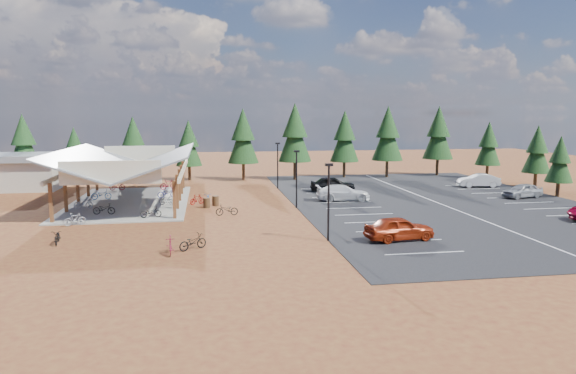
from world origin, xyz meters
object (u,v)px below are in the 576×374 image
at_px(car_4, 333,184).
at_px(car_8, 522,191).
at_px(bike_0, 104,209).
at_px(bike_2, 101,194).
at_px(car_9, 478,180).
at_px(bike_4, 151,212).
at_px(bike_14, 208,198).
at_px(bike_12, 193,242).
at_px(outbuilding, 12,171).
at_px(bike_15, 197,199).
at_px(car_3, 343,193).
at_px(lamp_post_2, 278,162).
at_px(car_0, 399,228).
at_px(lamp_post_0, 329,196).
at_px(bike_9, 75,219).
at_px(bike_3, 117,186).
at_px(bike_11, 170,245).
at_px(trash_bin_1, 216,201).
at_px(lamp_post_1, 297,175).
at_px(bike_8, 57,237).
at_px(bike_pavilion, 128,162).
at_px(bike_5, 167,200).
at_px(bike_6, 167,193).
at_px(trash_bin_0, 207,203).
at_px(bike_7, 168,184).
at_px(bike_1, 83,203).
at_px(bike_16, 227,210).

relative_size(car_4, car_8, 1.13).
relative_size(bike_0, bike_2, 0.96).
relative_size(car_4, car_9, 1.04).
bearing_deg(bike_4, bike_14, -44.84).
relative_size(bike_12, car_9, 0.41).
bearing_deg(outbuilding, car_8, -15.34).
distance_m(bike_12, bike_15, 16.14).
height_order(car_4, car_8, car_4).
distance_m(bike_0, bike_4, 4.37).
height_order(car_3, car_4, car_4).
height_order(car_4, car_9, car_4).
bearing_deg(lamp_post_2, car_0, -79.31).
bearing_deg(bike_12, outbuilding, 1.70).
bearing_deg(lamp_post_0, car_9, 43.27).
relative_size(lamp_post_2, bike_2, 2.75).
bearing_deg(car_0, bike_4, 52.47).
relative_size(bike_9, car_9, 0.35).
distance_m(bike_3, bike_11, 27.43).
bearing_deg(trash_bin_1, bike_0, -160.80).
bearing_deg(bike_9, bike_15, -71.30).
bearing_deg(lamp_post_0, car_0, -8.09).
bearing_deg(lamp_post_1, bike_3, 143.66).
distance_m(bike_8, bike_11, 8.19).
bearing_deg(bike_15, bike_pavilion, 39.98).
xyz_separation_m(bike_5, bike_11, (1.38, -16.31, 0.00)).
xyz_separation_m(trash_bin_1, bike_6, (-4.62, 4.58, 0.14)).
bearing_deg(car_0, bike_15, 32.79).
xyz_separation_m(lamp_post_2, bike_11, (-10.08, -25.64, -2.43)).
xyz_separation_m(lamp_post_0, car_0, (4.66, -0.66, -2.15)).
height_order(lamp_post_2, bike_14, lamp_post_2).
relative_size(bike_3, car_8, 0.39).
bearing_deg(bike_6, trash_bin_0, -156.82).
bearing_deg(bike_7, trash_bin_0, -176.79).
xyz_separation_m(bike_8, bike_14, (9.67, 13.54, 0.03)).
bearing_deg(bike_pavilion, bike_9, -105.71).
distance_m(lamp_post_1, bike_12, 15.79).
xyz_separation_m(bike_0, bike_4, (3.93, -1.90, -0.04)).
distance_m(bike_1, bike_14, 10.85).
height_order(outbuilding, bike_1, outbuilding).
bearing_deg(bike_5, bike_1, 114.44).
relative_size(lamp_post_0, trash_bin_1, 5.71).
distance_m(bike_16, car_0, 14.97).
bearing_deg(bike_14, car_3, 1.95).
xyz_separation_m(bike_7, bike_16, (5.72, -14.98, -0.17)).
relative_size(bike_2, bike_14, 1.00).
distance_m(bike_12, car_0, 13.44).
relative_size(bike_8, bike_12, 0.93).
xyz_separation_m(bike_14, car_4, (13.19, 4.99, 0.36)).
bearing_deg(bike_2, car_8, -104.61).
bearing_deg(bike_2, bike_3, -12.52).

